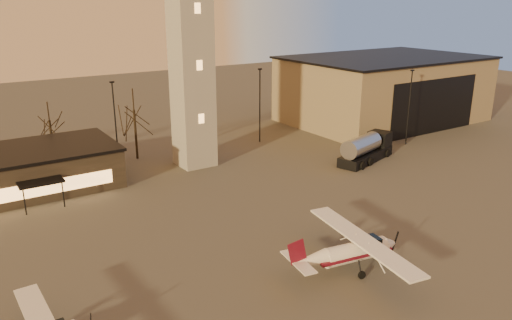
# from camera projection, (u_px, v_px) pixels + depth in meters

# --- Properties ---
(ground) EXTENTS (220.00, 220.00, 0.00)m
(ground) POSITION_uv_depth(u_px,v_px,m) (382.00, 273.00, 36.11)
(ground) COLOR #464440
(ground) RESTS_ON ground
(control_tower) EXTENTS (6.80, 6.80, 32.60)m
(control_tower) POSITION_uv_depth(u_px,v_px,m) (190.00, 24.00, 54.96)
(control_tower) COLOR gray
(control_tower) RESTS_ON ground
(hangar) EXTENTS (30.60, 20.60, 10.30)m
(hangar) POSITION_uv_depth(u_px,v_px,m) (384.00, 89.00, 80.37)
(hangar) COLOR #806B53
(hangar) RESTS_ON ground
(light_poles) EXTENTS (58.50, 12.25, 10.14)m
(light_poles) POSITION_uv_depth(u_px,v_px,m) (194.00, 118.00, 59.37)
(light_poles) COLOR black
(light_poles) RESTS_ON ground
(tree_row) EXTENTS (37.20, 9.20, 8.80)m
(tree_row) POSITION_uv_depth(u_px,v_px,m) (53.00, 116.00, 58.27)
(tree_row) COLOR black
(tree_row) RESTS_ON ground
(cessna_front) EXTENTS (9.72, 12.24, 3.36)m
(cessna_front) POSITION_uv_depth(u_px,v_px,m) (357.00, 254.00, 36.41)
(cessna_front) COLOR white
(cessna_front) RESTS_ON ground
(fuel_truck) EXTENTS (9.51, 5.07, 3.39)m
(fuel_truck) POSITION_uv_depth(u_px,v_px,m) (366.00, 150.00, 60.79)
(fuel_truck) COLOR black
(fuel_truck) RESTS_ON ground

